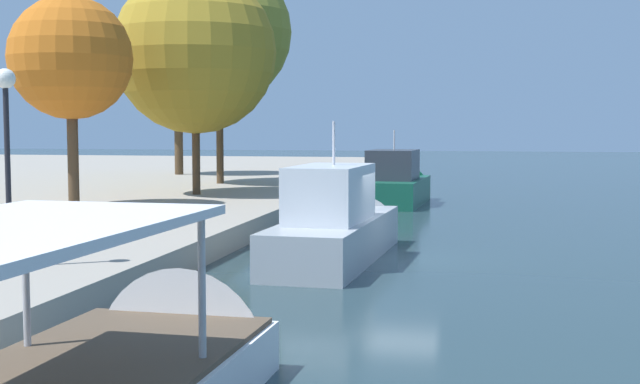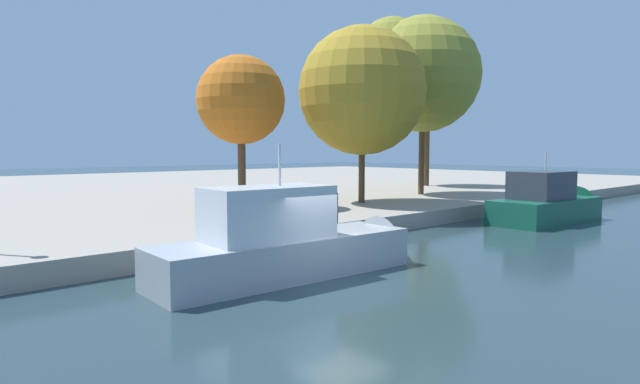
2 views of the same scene
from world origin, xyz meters
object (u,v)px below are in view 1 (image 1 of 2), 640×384
object	(u,v)px
tree_2	(179,55)
motor_yacht_2	(396,187)
tree_3	(200,57)
tree_0	(210,27)
motor_yacht_1	(339,230)
lamp_post	(7,137)
mooring_bollard_0	(334,174)
tree_1	(71,55)

from	to	relation	value
tree_2	motor_yacht_2	bearing A→B (deg)	-121.90
motor_yacht_2	tree_3	xyz separation A→B (m)	(-5.41, 8.43, 6.20)
tree_0	tree_2	world-z (taller)	tree_0
motor_yacht_1	motor_yacht_2	xyz separation A→B (m)	(17.83, 0.17, -0.00)
lamp_post	mooring_bollard_0	bearing A→B (deg)	-3.58
lamp_post	tree_0	bearing A→B (deg)	9.13
motor_yacht_2	tree_1	size ratio (longest dim) A/B	1.02
tree_2	tree_1	bearing A→B (deg)	-170.00
motor_yacht_1	motor_yacht_2	bearing A→B (deg)	3.66
lamp_post	tree_0	size ratio (longest dim) A/B	0.36
motor_yacht_1	tree_1	distance (m)	13.85
motor_yacht_1	tree_0	bearing A→B (deg)	31.57
motor_yacht_1	tree_1	xyz separation A→B (m)	(5.54, 11.32, 5.75)
lamp_post	tree_0	xyz separation A→B (m)	(26.45, 4.25, 5.54)
motor_yacht_2	lamp_post	distance (m)	26.12
tree_1	tree_2	world-z (taller)	tree_2
motor_yacht_1	mooring_bollard_0	xyz separation A→B (m)	(22.38, 4.17, 0.37)
lamp_post	tree_3	size ratio (longest dim) A/B	0.43
mooring_bollard_0	tree_2	xyz separation A→B (m)	(4.77, 10.96, 7.28)
tree_0	mooring_bollard_0	bearing A→B (deg)	-60.98
tree_2	tree_3	xyz separation A→B (m)	(-14.73, -6.54, -1.44)
motor_yacht_1	lamp_post	distance (m)	10.00
motor_yacht_2	tree_3	world-z (taller)	tree_3
tree_2	tree_3	distance (m)	16.18
tree_0	tree_1	distance (m)	13.73
lamp_post	tree_1	size ratio (longest dim) A/B	0.54
motor_yacht_1	tree_2	size ratio (longest dim) A/B	0.87
tree_0	tree_1	world-z (taller)	tree_0
motor_yacht_1	tree_2	distance (m)	32.00
tree_3	tree_1	bearing A→B (deg)	158.36
motor_yacht_2	tree_1	bearing A→B (deg)	140.39
mooring_bollard_0	tree_0	world-z (taller)	tree_0
mooring_bollard_0	lamp_post	size ratio (longest dim) A/B	0.18
tree_1	tree_2	xyz separation A→B (m)	(21.61, 3.81, 1.89)
motor_yacht_2	mooring_bollard_0	size ratio (longest dim) A/B	10.35
motor_yacht_2	tree_3	bearing A→B (deg)	125.34
mooring_bollard_0	tree_3	world-z (taller)	tree_3
motor_yacht_2	lamp_post	world-z (taller)	lamp_post
motor_yacht_1	tree_3	distance (m)	16.32
lamp_post	tree_2	world-z (taller)	tree_2
motor_yacht_1	tree_2	xyz separation A→B (m)	(27.14, 15.13, 7.64)
mooring_bollard_0	tree_2	size ratio (longest dim) A/B	0.07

